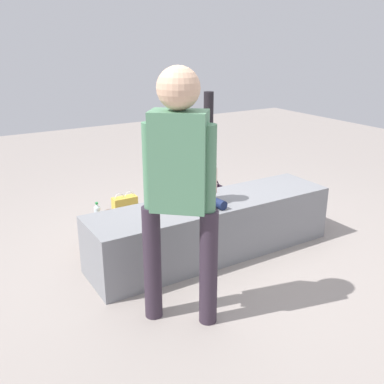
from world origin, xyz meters
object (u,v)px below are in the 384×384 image
water_bottle_near_gift (98,215)px  party_cup_red (161,209)px  child_seated (202,178)px  handbag_brown_canvas (110,234)px  gift_bag (125,210)px  handbag_black_leather (210,198)px  water_bottle_far_side (193,195)px  adult_standing (179,178)px  cake_plate (170,205)px

water_bottle_near_gift → party_cup_red: water_bottle_near_gift is taller
child_seated → handbag_brown_canvas: (-0.60, 0.56, -0.57)m
handbag_brown_canvas → party_cup_red: bearing=32.5°
gift_bag → party_cup_red: size_ratio=3.46×
party_cup_red → handbag_black_leather: handbag_black_leather is taller
handbag_black_leather → handbag_brown_canvas: 1.27m
water_bottle_far_side → handbag_brown_canvas: bearing=-155.0°
party_cup_red → handbag_black_leather: 0.54m
adult_standing → handbag_black_leather: size_ratio=4.46×
cake_plate → party_cup_red: 1.16m
handbag_black_leather → gift_bag: bearing=170.5°
child_seated → gift_bag: size_ratio=1.48×
cake_plate → handbag_brown_canvas: 0.71m
child_seated → water_bottle_near_gift: 1.35m
adult_standing → handbag_brown_canvas: adult_standing is taller
water_bottle_near_gift → handbag_brown_canvas: (-0.08, -0.54, 0.02)m
gift_bag → water_bottle_near_gift: bearing=157.1°
child_seated → water_bottle_far_side: size_ratio=2.39×
water_bottle_far_side → handbag_brown_canvas: 1.33m
adult_standing → water_bottle_far_side: bearing=56.2°
party_cup_red → handbag_brown_canvas: bearing=-147.5°
gift_bag → handbag_black_leather: handbag_black_leather is taller
child_seated → handbag_brown_canvas: 1.00m
adult_standing → water_bottle_near_gift: size_ratio=6.80×
water_bottle_near_gift → handbag_brown_canvas: bearing=-98.2°
child_seated → party_cup_red: size_ratio=5.13×
party_cup_red → handbag_black_leather: size_ratio=0.26×
adult_standing → cake_plate: size_ratio=7.23×
cake_plate → gift_bag: 1.00m
water_bottle_near_gift → party_cup_red: bearing=-5.0°
child_seated → handbag_black_leather: child_seated is taller
adult_standing → handbag_brown_canvas: 1.49m
party_cup_red → handbag_brown_canvas: (-0.75, -0.48, 0.08)m
cake_plate → party_cup_red: size_ratio=2.38×
party_cup_red → child_seated: bearing=-98.2°
cake_plate → water_bottle_near_gift: (-0.25, 1.04, -0.39)m
party_cup_red → handbag_brown_canvas: handbag_brown_canvas is taller
handbag_brown_canvas → gift_bag: bearing=52.7°
child_seated → party_cup_red: (0.15, 1.04, -0.65)m
adult_standing → water_bottle_far_side: (1.20, 1.79, -0.89)m
child_seated → handbag_black_leather: (0.64, 0.83, -0.56)m
adult_standing → water_bottle_near_gift: 1.97m
cake_plate → water_bottle_near_gift: 1.14m
adult_standing → gift_bag: bearing=79.0°
adult_standing → party_cup_red: size_ratio=17.21×
adult_standing → party_cup_red: adult_standing is taller
handbag_brown_canvas → handbag_black_leather: bearing=12.5°
water_bottle_near_gift → handbag_brown_canvas: handbag_brown_canvas is taller
water_bottle_near_gift → water_bottle_far_side: 1.13m
water_bottle_near_gift → party_cup_red: 0.68m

